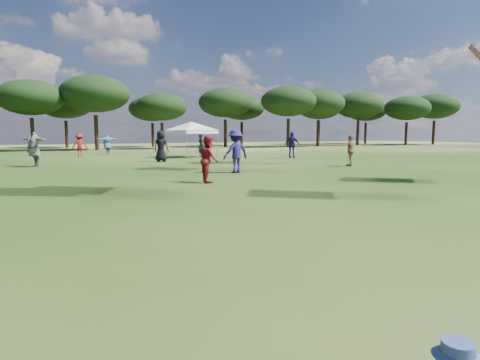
% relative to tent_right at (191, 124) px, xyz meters
% --- Properties ---
extents(tree_line, '(108.78, 17.63, 7.77)m').
position_rel_tent_right_xyz_m(tree_line, '(-5.51, 19.36, 3.01)').
color(tree_line, black).
rests_on(tree_line, ground).
extents(tent_right, '(5.40, 5.40, 2.84)m').
position_rel_tent_right_xyz_m(tent_right, '(0.00, 0.00, 0.00)').
color(tent_right, gray).
rests_on(tent_right, ground).
extents(festival_crowd, '(29.93, 22.45, 1.93)m').
position_rel_tent_right_xyz_m(festival_crowd, '(-8.69, -4.02, -1.54)').
color(festival_crowd, black).
rests_on(festival_crowd, ground).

